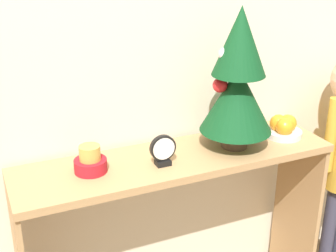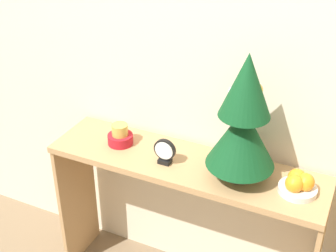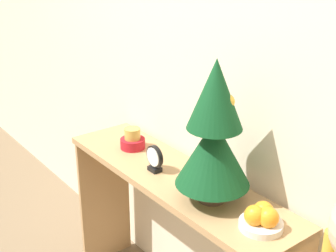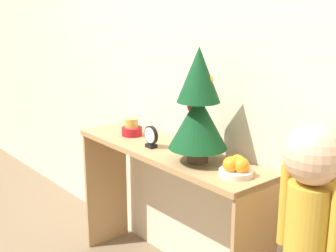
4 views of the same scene
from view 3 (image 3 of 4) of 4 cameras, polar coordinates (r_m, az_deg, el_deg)
The scene contains 6 objects.
back_wall at distance 1.98m, azimuth 5.65°, elevation 7.57°, with size 7.00×0.05×2.50m, color beige.
console_table at distance 2.11m, azimuth 0.73°, elevation -10.31°, with size 1.26×0.33×0.80m.
mini_tree at distance 1.72m, azimuth 5.64°, elevation -0.95°, with size 0.29×0.29×0.56m.
fruit_bowl at distance 1.69m, azimuth 11.34°, elevation -10.96°, with size 0.16×0.16×0.09m.
singing_bowl at distance 2.25m, azimuth -4.34°, elevation -1.75°, with size 0.12×0.12×0.10m.
desk_clock at distance 2.02m, azimuth -1.66°, elevation -4.02°, with size 0.10×0.04×0.12m.
Camera 3 is at (1.40, -0.94, 1.74)m, focal length 50.00 mm.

